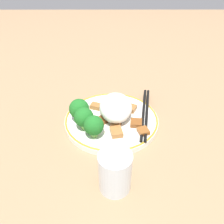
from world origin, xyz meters
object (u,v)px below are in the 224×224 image
object	(u,v)px
plate	(112,120)
drinking_glass	(116,172)
broccoli_back_right	(94,126)
broccoli_back_center	(84,118)
broccoli_back_left	(80,109)
chopsticks	(146,112)

from	to	relation	value
plate	drinking_glass	world-z (taller)	drinking_glass
plate	broccoli_back_right	bearing A→B (deg)	149.46
broccoli_back_right	drinking_glass	distance (m)	0.14
plate	broccoli_back_center	distance (m)	0.09
plate	broccoli_back_center	bearing A→B (deg)	122.06
broccoli_back_left	chopsticks	xyz separation A→B (m)	(0.03, -0.18, -0.03)
plate	broccoli_back_center	world-z (taller)	broccoli_back_center
broccoli_back_right	drinking_glass	size ratio (longest dim) A/B	0.66
broccoli_back_center	plate	bearing A→B (deg)	-57.94
broccoli_back_center	drinking_glass	distance (m)	0.18
broccoli_back_right	drinking_glass	bearing A→B (deg)	-159.71
broccoli_back_right	plate	bearing A→B (deg)	-30.54
chopsticks	broccoli_back_center	bearing A→B (deg)	111.10
broccoli_back_center	broccoli_back_right	world-z (taller)	broccoli_back_center
broccoli_back_center	broccoli_back_right	size ratio (longest dim) A/B	1.05
plate	broccoli_back_left	bearing A→B (deg)	94.80
plate	chopsticks	distance (m)	0.10
plate	chopsticks	xyz separation A→B (m)	(0.02, -0.09, 0.01)
drinking_glass	plate	bearing A→B (deg)	1.81
broccoli_back_right	chopsticks	distance (m)	0.17
plate	broccoli_back_left	distance (m)	0.09
broccoli_back_center	chopsticks	world-z (taller)	broccoli_back_center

